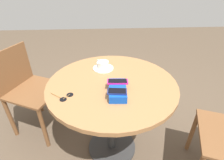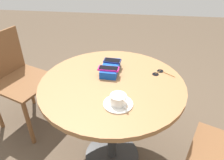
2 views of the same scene
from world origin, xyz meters
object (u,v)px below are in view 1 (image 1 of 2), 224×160
phone_box (118,90)px  sunglasses (65,97)px  saucer (103,68)px  chair_near_window (30,89)px  round_table (112,96)px  phone_navy (117,91)px  phone_magenta (118,82)px  coffee_cup (103,64)px

phone_box → sunglasses: 0.34m
saucer → sunglasses: 0.45m
chair_near_window → round_table: bearing=-113.7°
phone_navy → saucer: phone_navy is taller
saucer → chair_near_window: size_ratio=0.20×
round_table → chair_near_window: size_ratio=1.11×
round_table → phone_navy: (-0.19, -0.02, 0.19)m
phone_box → sunglasses: size_ratio=1.48×
phone_navy → phone_magenta: bearing=-6.4°
phone_box → sunglasses: (-0.02, 0.34, -0.02)m
saucer → coffee_cup: (0.00, 0.00, 0.03)m
saucer → coffee_cup: bearing=44.0°
phone_box → coffee_cup: (0.35, 0.09, 0.01)m
round_table → coffee_cup: size_ratio=8.95×
phone_magenta → saucer: size_ratio=0.84×
round_table → phone_magenta: phone_magenta is taller
round_table → phone_magenta: 0.20m
phone_navy → saucer: bearing=11.1°
sunglasses → chair_near_window: size_ratio=0.18×
phone_magenta → coffee_cup: 0.31m
phone_box → chair_near_window: 0.97m
phone_box → phone_navy: size_ratio=1.76×
saucer → phone_magenta: bearing=-162.5°
phone_box → saucer: phone_box is taller
phone_box → chair_near_window: bearing=59.2°
phone_magenta → phone_navy: bearing=173.6°
coffee_cup → chair_near_window: size_ratio=0.12×
phone_box → round_table: bearing=11.5°
round_table → phone_navy: 0.27m
coffee_cup → chair_near_window: 0.77m
phone_box → chair_near_window: (0.47, 0.79, -0.29)m
phone_magenta → sunglasses: phone_magenta is taller
coffee_cup → saucer: bearing=-136.0°
saucer → chair_near_window: 0.76m
phone_magenta → coffee_cup: coffee_cup is taller
phone_navy → chair_near_window: size_ratio=0.15×
phone_navy → chair_near_window: bearing=56.1°
phone_navy → phone_magenta: same height
phone_magenta → coffee_cup: size_ratio=1.35×
phone_navy → coffee_cup: size_ratio=1.20×
phone_magenta → saucer: (0.29, 0.09, -0.05)m
saucer → sunglasses: size_ratio=1.12×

